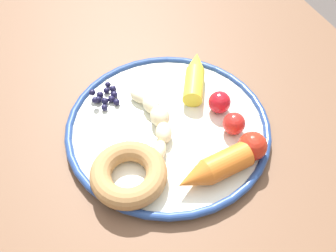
% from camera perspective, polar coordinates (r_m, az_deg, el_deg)
% --- Properties ---
extents(dining_table, '(1.07, 0.89, 0.75)m').
position_cam_1_polar(dining_table, '(0.69, -3.15, -5.01)').
color(dining_table, brown).
rests_on(dining_table, ground_plane).
extents(plate, '(0.32, 0.32, 0.02)m').
position_cam_1_polar(plate, '(0.61, 0.00, -0.17)').
color(plate, white).
rests_on(plate, dining_table).
extents(banana, '(0.15, 0.05, 0.03)m').
position_cam_1_polar(banana, '(0.60, -1.75, 1.10)').
color(banana, beige).
rests_on(banana, plate).
extents(carrot_orange, '(0.05, 0.11, 0.04)m').
position_cam_1_polar(carrot_orange, '(0.54, 6.69, -6.33)').
color(carrot_orange, orange).
rests_on(carrot_orange, plate).
extents(carrot_yellow, '(0.12, 0.08, 0.03)m').
position_cam_1_polar(carrot_yellow, '(0.66, 3.97, 7.40)').
color(carrot_yellow, yellow).
rests_on(carrot_yellow, plate).
extents(donut, '(0.14, 0.14, 0.03)m').
position_cam_1_polar(donut, '(0.54, -5.81, -7.05)').
color(donut, '#B3824E').
rests_on(donut, plate).
extents(blueberry_pile, '(0.06, 0.05, 0.02)m').
position_cam_1_polar(blueberry_pile, '(0.64, -9.17, 4.32)').
color(blueberry_pile, '#191638').
rests_on(blueberry_pile, plate).
extents(tomato_near, '(0.03, 0.03, 0.03)m').
position_cam_1_polar(tomato_near, '(0.59, 9.68, 0.35)').
color(tomato_near, red).
rests_on(tomato_near, plate).
extents(tomato_mid, '(0.04, 0.04, 0.04)m').
position_cam_1_polar(tomato_mid, '(0.62, 7.59, 3.48)').
color(tomato_mid, red).
rests_on(tomato_mid, plate).
extents(tomato_far, '(0.04, 0.04, 0.04)m').
position_cam_1_polar(tomato_far, '(0.57, 12.31, -2.91)').
color(tomato_far, red).
rests_on(tomato_far, plate).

